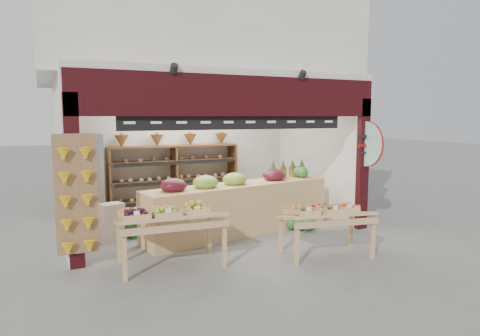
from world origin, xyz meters
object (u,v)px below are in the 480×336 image
back_shelving (174,166)px  watermelon_pile (300,220)px  refrigerator (83,180)px  mid_counter (239,206)px  display_table_right (323,213)px  display_table_left (163,216)px  cardboard_stack (121,225)px

back_shelving → watermelon_pile: bearing=-52.6°
back_shelving → watermelon_pile: size_ratio=4.63×
back_shelving → refrigerator: refrigerator is taller
refrigerator → mid_counter: (2.70, -2.00, -0.44)m
display_table_right → display_table_left: bearing=166.7°
refrigerator → display_table_right: bearing=-51.4°
refrigerator → display_table_right: (3.39, -3.82, -0.25)m
mid_counter → display_table_right: mid_counter is taller
back_shelving → mid_counter: bearing=-74.6°
mid_counter → display_table_right: size_ratio=2.57×
watermelon_pile → display_table_right: bearing=-110.9°
refrigerator → display_table_left: refrigerator is taller
back_shelving → cardboard_stack: back_shelving is taller
mid_counter → cardboard_stack: bearing=163.2°
display_table_left → watermelon_pile: size_ratio=2.49×
refrigerator → watermelon_pile: bearing=-32.2°
cardboard_stack → display_table_right: (2.85, -2.46, 0.46)m
refrigerator → back_shelving: bearing=4.6°
cardboard_stack → refrigerator: bearing=111.9°
display_table_left → back_shelving: bearing=70.9°
display_table_left → cardboard_stack: bearing=99.9°
back_shelving → display_table_right: size_ratio=1.97×
mid_counter → display_table_left: bearing=-146.5°
display_table_left → display_table_right: (2.52, -0.60, -0.07)m
back_shelving → display_table_left: size_ratio=1.86×
back_shelving → display_table_right: (1.31, -4.09, -0.41)m
back_shelving → refrigerator: bearing=-172.4°
display_table_left → watermelon_pile: 3.34m
display_table_right → watermelon_pile: bearing=69.1°
cardboard_stack → display_table_left: display_table_left is taller
back_shelving → mid_counter: 2.44m
mid_counter → display_table_left: size_ratio=2.43×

